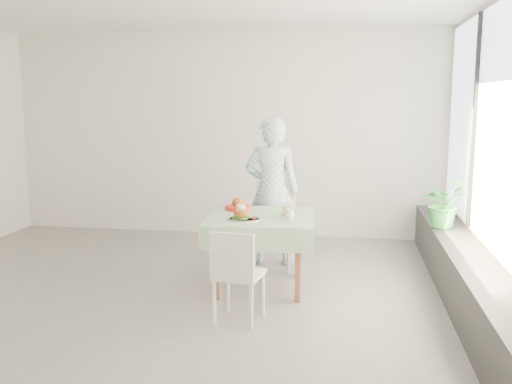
% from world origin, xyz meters
% --- Properties ---
extents(floor, '(6.00, 6.00, 0.00)m').
position_xyz_m(floor, '(0.00, 0.00, 0.00)').
color(floor, '#63615E').
rests_on(floor, ground).
extents(wall_back, '(6.00, 0.02, 2.80)m').
position_xyz_m(wall_back, '(0.00, 2.50, 1.40)').
color(wall_back, silver).
rests_on(wall_back, ground).
extents(wall_front, '(6.00, 0.02, 2.80)m').
position_xyz_m(wall_front, '(0.00, -2.50, 1.40)').
color(wall_front, silver).
rests_on(wall_front, ground).
extents(wall_right, '(0.02, 5.00, 2.80)m').
position_xyz_m(wall_right, '(3.00, 0.00, 1.40)').
color(wall_right, silver).
rests_on(wall_right, ground).
extents(window_pane, '(0.01, 4.80, 2.18)m').
position_xyz_m(window_pane, '(2.97, 0.00, 1.65)').
color(window_pane, '#D1E0F9').
rests_on(window_pane, ground).
extents(window_ledge, '(0.40, 4.80, 0.50)m').
position_xyz_m(window_ledge, '(2.80, 0.00, 0.25)').
color(window_ledge, black).
rests_on(window_ledge, ground).
extents(cafe_table, '(1.11, 1.11, 0.74)m').
position_xyz_m(cafe_table, '(0.84, 0.24, 0.46)').
color(cafe_table, brown).
rests_on(cafe_table, ground).
extents(chair_far, '(0.45, 0.45, 0.95)m').
position_xyz_m(chair_far, '(0.88, 1.00, 0.29)').
color(chair_far, white).
rests_on(chair_far, ground).
extents(chair_near, '(0.43, 0.43, 0.81)m').
position_xyz_m(chair_near, '(0.79, -0.65, 0.25)').
color(chair_near, white).
rests_on(chair_near, ground).
extents(diner, '(0.63, 0.42, 1.70)m').
position_xyz_m(diner, '(0.84, 1.12, 0.85)').
color(diner, '#7EAECA').
rests_on(diner, ground).
extents(main_dish, '(0.31, 0.31, 0.16)m').
position_xyz_m(main_dish, '(0.71, 0.01, 0.79)').
color(main_dish, white).
rests_on(main_dish, cafe_table).
extents(juice_cup_orange, '(0.09, 0.09, 0.26)m').
position_xyz_m(juice_cup_orange, '(1.10, 0.28, 0.80)').
color(juice_cup_orange, white).
rests_on(juice_cup_orange, cafe_table).
extents(juice_cup_lemonade, '(0.09, 0.09, 0.26)m').
position_xyz_m(juice_cup_lemonade, '(1.15, 0.10, 0.80)').
color(juice_cup_lemonade, white).
rests_on(juice_cup_lemonade, cafe_table).
extents(second_dish, '(0.26, 0.26, 0.12)m').
position_xyz_m(second_dish, '(0.56, 0.51, 0.78)').
color(second_dish, red).
rests_on(second_dish, cafe_table).
extents(potted_plant, '(0.63, 0.64, 0.53)m').
position_xyz_m(potted_plant, '(2.72, 1.11, 0.77)').
color(potted_plant, '#2A803A').
rests_on(potted_plant, window_ledge).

